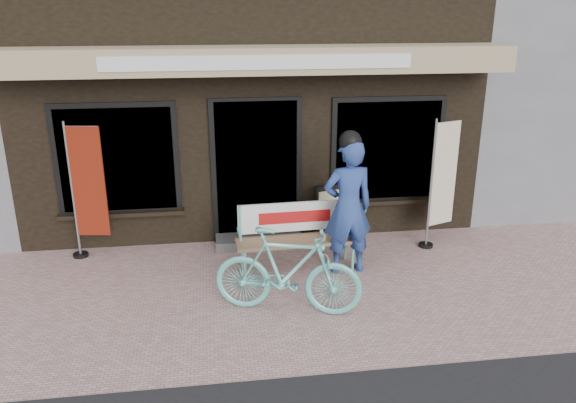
{
  "coord_description": "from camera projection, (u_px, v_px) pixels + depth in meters",
  "views": [
    {
      "loc": [
        -0.66,
        -6.05,
        3.41
      ],
      "look_at": [
        0.29,
        0.7,
        1.05
      ],
      "focal_mm": 35.0,
      "sensor_mm": 36.0,
      "label": 1
    }
  ],
  "objects": [
    {
      "name": "nobori_red",
      "position": [
        86.0,
        189.0,
        7.79
      ],
      "size": [
        0.59,
        0.24,
        1.98
      ],
      "rotation": [
        0.0,
        0.0,
        -0.14
      ],
      "color": "gray",
      "rests_on": "ground"
    },
    {
      "name": "bicycle",
      "position": [
        288.0,
        271.0,
        6.49
      ],
      "size": [
        1.81,
        0.99,
        1.05
      ],
      "primitive_type": "imported",
      "rotation": [
        0.0,
        0.0,
        1.27
      ],
      "color": "#65C7BB",
      "rests_on": "ground"
    },
    {
      "name": "menu_stand",
      "position": [
        328.0,
        212.0,
        8.55
      ],
      "size": [
        0.45,
        0.22,
        0.89
      ],
      "rotation": [
        0.0,
        0.0,
        0.31
      ],
      "color": "black",
      "rests_on": "ground"
    },
    {
      "name": "nobori_cream",
      "position": [
        441.0,
        181.0,
        8.22
      ],
      "size": [
        0.57,
        0.31,
        1.95
      ],
      "rotation": [
        0.0,
        0.0,
        0.35
      ],
      "color": "gray",
      "rests_on": "ground"
    },
    {
      "name": "person",
      "position": [
        348.0,
        205.0,
        7.38
      ],
      "size": [
        0.71,
        0.5,
        1.95
      ],
      "rotation": [
        0.0,
        0.0,
        0.09
      ],
      "color": "navy",
      "rests_on": "ground"
    },
    {
      "name": "bench",
      "position": [
        296.0,
        231.0,
        7.66
      ],
      "size": [
        1.68,
        0.49,
        0.9
      ],
      "rotation": [
        0.0,
        0.0,
        0.04
      ],
      "color": "#65C7BB",
      "rests_on": "ground"
    },
    {
      "name": "ground",
      "position": [
        272.0,
        302.0,
        6.87
      ],
      "size": [
        70.0,
        70.0,
        0.0
      ],
      "primitive_type": "plane",
      "color": "#C09592",
      "rests_on": "ground"
    },
    {
      "name": "storefront",
      "position": [
        241.0,
        31.0,
        10.53
      ],
      "size": [
        7.0,
        6.77,
        6.0
      ],
      "color": "black",
      "rests_on": "ground"
    }
  ]
}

